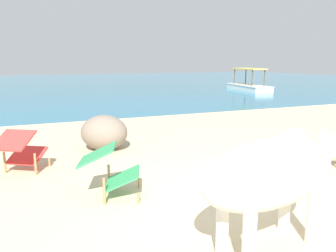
% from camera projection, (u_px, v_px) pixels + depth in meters
% --- Properties ---
extents(sand_beach, '(18.00, 14.00, 0.04)m').
position_uv_depth(sand_beach, '(283.00, 218.00, 3.80)').
color(sand_beach, '#CCB78E').
rests_on(sand_beach, ground).
extents(water_surface, '(60.00, 36.00, 0.03)m').
position_uv_depth(water_surface, '(69.00, 85.00, 23.74)').
color(water_surface, teal).
rests_on(water_surface, ground).
extents(cow, '(2.01, 0.86, 1.12)m').
position_uv_depth(cow, '(276.00, 173.00, 3.03)').
color(cow, silver).
rests_on(cow, sand_beach).
extents(deck_chair_near, '(0.85, 0.93, 0.68)m').
position_uv_depth(deck_chair_near, '(21.00, 149.00, 5.18)').
color(deck_chair_near, '#A37A4C').
rests_on(deck_chair_near, sand_beach).
extents(deck_chair_far, '(0.90, 0.75, 0.68)m').
position_uv_depth(deck_chair_far, '(110.00, 168.00, 4.29)').
color(deck_chair_far, '#A37A4C').
rests_on(deck_chair_far, sand_beach).
extents(shore_rock_medium, '(1.26, 1.27, 0.69)m').
position_uv_depth(shore_rock_medium, '(104.00, 132.00, 6.56)').
color(shore_rock_medium, gray).
rests_on(shore_rock_medium, sand_beach).
extents(boat_white, '(1.59, 3.79, 1.29)m').
position_uv_depth(boat_white, '(248.00, 86.00, 19.79)').
color(boat_white, white).
rests_on(boat_white, water_surface).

